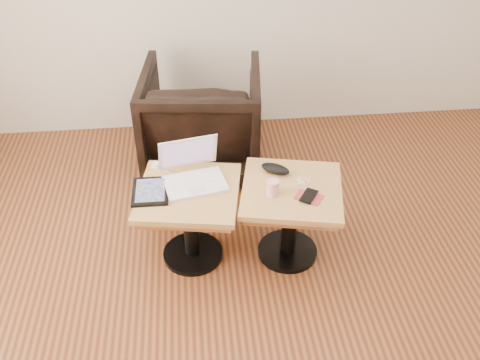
{
  "coord_description": "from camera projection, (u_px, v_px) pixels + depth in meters",
  "views": [
    {
      "loc": [
        -0.41,
        -1.8,
        2.39
      ],
      "look_at": [
        -0.16,
        0.63,
        0.57
      ],
      "focal_mm": 40.0,
      "sensor_mm": 36.0,
      "label": 1
    }
  ],
  "objects": [
    {
      "name": "room_shell",
      "position": [
        297.0,
        113.0,
        2.09
      ],
      "size": [
        4.52,
        4.52,
        2.71
      ],
      "color": "#512417",
      "rests_on": "ground"
    },
    {
      "name": "tablet",
      "position": [
        150.0,
        191.0,
        3.03
      ],
      "size": [
        0.21,
        0.26,
        0.02
      ],
      "rotation": [
        0.0,
        0.0,
        -0.01
      ],
      "color": "black",
      "rests_on": "side_table_left"
    },
    {
      "name": "charging_adapter",
      "position": [
        156.0,
        165.0,
        3.23
      ],
      "size": [
        0.06,
        0.06,
        0.03
      ],
      "primitive_type": "cube",
      "rotation": [
        0.0,
        0.0,
        -0.47
      ],
      "color": "white",
      "rests_on": "side_table_left"
    },
    {
      "name": "armchair",
      "position": [
        202.0,
        119.0,
        3.94
      ],
      "size": [
        0.93,
        0.95,
        0.78
      ],
      "primitive_type": "imported",
      "rotation": [
        0.0,
        0.0,
        3.03
      ],
      "color": "black",
      "rests_on": "ground"
    },
    {
      "name": "side_table_right",
      "position": [
        291.0,
        205.0,
        3.14
      ],
      "size": [
        0.67,
        0.67,
        0.52
      ],
      "rotation": [
        0.0,
        0.0,
        -0.2
      ],
      "color": "black",
      "rests_on": "ground"
    },
    {
      "name": "striped_cup",
      "position": [
        272.0,
        188.0,
        2.99
      ],
      "size": [
        0.08,
        0.08,
        0.09
      ],
      "primitive_type": "cylinder",
      "rotation": [
        0.0,
        0.0,
        -0.12
      ],
      "color": "#EC6087",
      "rests_on": "side_table_right"
    },
    {
      "name": "glasses_case",
      "position": [
        275.0,
        169.0,
        3.17
      ],
      "size": [
        0.19,
        0.16,
        0.06
      ],
      "primitive_type": "ellipsoid",
      "rotation": [
        0.0,
        0.0,
        -0.56
      ],
      "color": "black",
      "rests_on": "side_table_right"
    },
    {
      "name": "phone_on_sleeve",
      "position": [
        309.0,
        197.0,
        2.99
      ],
      "size": [
        0.18,
        0.16,
        0.02
      ],
      "rotation": [
        0.0,
        0.0,
        -0.57
      ],
      "color": "#A93424",
      "rests_on": "side_table_right"
    },
    {
      "name": "earbuds_tangle",
      "position": [
        303.0,
        182.0,
        3.1
      ],
      "size": [
        0.08,
        0.06,
        0.02
      ],
      "color": "white",
      "rests_on": "side_table_right"
    },
    {
      "name": "laptop",
      "position": [
        193.0,
        173.0,
        3.1
      ],
      "size": [
        0.4,
        0.37,
        0.24
      ],
      "rotation": [
        0.0,
        0.0,
        0.2
      ],
      "color": "white",
      "rests_on": "side_table_left"
    },
    {
      "name": "side_table_left",
      "position": [
        190.0,
        208.0,
        3.13
      ],
      "size": [
        0.65,
        0.65,
        0.52
      ],
      "rotation": [
        0.0,
        0.0,
        -0.16
      ],
      "color": "black",
      "rests_on": "ground"
    }
  ]
}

